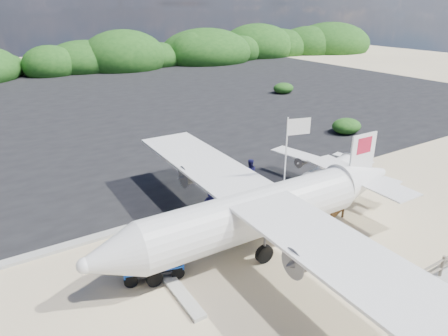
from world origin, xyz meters
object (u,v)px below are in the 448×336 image
Objects in this scene: crew_a at (210,205)px; aircraft_large at (239,98)px; baggage_cart at (154,274)px; crew_c at (220,199)px; flagpole at (281,229)px; signboard at (336,223)px; crew_b at (250,173)px.

crew_a is 0.08× the size of aircraft_large.
baggage_cart is 1.66× the size of crew_a.
crew_c is (0.68, 0.13, 0.09)m from crew_a.
aircraft_large is (14.50, 24.60, 0.00)m from flagpole.
signboard is at bearing 9.48° from baggage_cart.
signboard is 0.99× the size of crew_c.
crew_a is 27.64m from aircraft_large.
baggage_cart is 1.51× the size of signboard.
baggage_cart is at bearing 154.45° from signboard.
crew_c is at bearing -148.08° from crew_a.
signboard is at bearing 66.61° from aircraft_large.
aircraft_large reaches higher than crew_c.
signboard is (2.65, -0.99, 0.00)m from flagpole.
aircraft_large is (11.85, 25.59, 0.00)m from signboard.
crew_b is at bearing -132.12° from crew_a.
crew_a reaches higher than signboard.
crew_b is at bearing 45.87° from baggage_cart.
crew_a is 0.85× the size of crew_b.
signboard is 5.82m from crew_c.
signboard is 28.20m from aircraft_large.
aircraft_large is (20.98, 24.52, 0.00)m from baggage_cart.
crew_b is at bearing -150.58° from crew_c.
signboard is 6.25m from crew_a.
flagpole is (6.49, -0.07, 0.00)m from baggage_cart.
crew_a is (4.14, 2.62, 0.75)m from baggage_cart.
flagpole is 3.65m from crew_a.
crew_b is 1.06× the size of crew_c.
signboard is 1.10× the size of crew_a.
baggage_cart is 0.14× the size of aircraft_large.
flagpole is 3.33× the size of signboard.
crew_b is 3.61m from crew_c.
crew_b is at bearing 82.96° from signboard.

